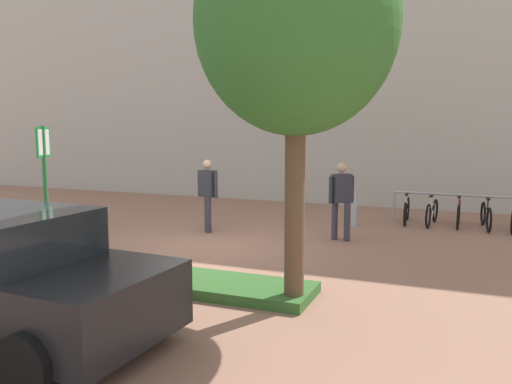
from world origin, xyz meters
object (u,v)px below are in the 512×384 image
object	(u,v)px
tree_sidewalk	(296,24)
person_suited_dark	(208,191)
bollard_steel	(354,209)
bike_rack_cluster	(459,213)
parking_sign_post	(45,177)
person_suited_navy	(341,196)
bike_at_sign	(55,249)

from	to	relation	value
tree_sidewalk	person_suited_dark	size ratio (longest dim) A/B	3.14
tree_sidewalk	bollard_steel	distance (m)	6.97
bike_rack_cluster	person_suited_dark	bearing A→B (deg)	-152.38
tree_sidewalk	bike_rack_cluster	world-z (taller)	tree_sidewalk
tree_sidewalk	parking_sign_post	xyz separation A→B (m)	(-4.61, 0.19, -2.22)
person_suited_dark	bike_rack_cluster	bearing A→B (deg)	27.62
person_suited_navy	bike_at_sign	bearing A→B (deg)	-135.70
bollard_steel	person_suited_dark	bearing A→B (deg)	-147.57
bike_rack_cluster	person_suited_navy	world-z (taller)	person_suited_navy
bike_at_sign	person_suited_navy	size ratio (longest dim) A/B	0.93
person_suited_dark	bike_at_sign	bearing A→B (deg)	-105.73
parking_sign_post	bike_rack_cluster	size ratio (longest dim) A/B	0.79
parking_sign_post	tree_sidewalk	bearing A→B (deg)	-2.39
person_suited_dark	tree_sidewalk	bearing A→B (deg)	-49.92
bike_rack_cluster	person_suited_dark	size ratio (longest dim) A/B	1.87
tree_sidewalk	bike_rack_cluster	xyz separation A→B (m)	(2.06, 6.99, -3.52)
bollard_steel	person_suited_navy	bearing A→B (deg)	-88.51
bike_at_sign	parking_sign_post	bearing A→B (deg)	-136.42
person_suited_dark	parking_sign_post	bearing A→B (deg)	-106.47
bollard_steel	person_suited_navy	distance (m)	1.77
tree_sidewalk	bollard_steel	xyz separation A→B (m)	(-0.36, 6.07, -3.42)
parking_sign_post	bike_at_sign	xyz separation A→B (m)	(0.08, 0.07, -1.30)
person_suited_dark	person_suited_navy	world-z (taller)	same
parking_sign_post	bollard_steel	distance (m)	7.34
tree_sidewalk	person_suited_navy	bearing A→B (deg)	94.19
bollard_steel	parking_sign_post	bearing A→B (deg)	-125.86
parking_sign_post	person_suited_navy	xyz separation A→B (m)	(4.29, 4.18, -0.66)
bollard_steel	person_suited_navy	xyz separation A→B (m)	(0.04, -1.69, 0.53)
parking_sign_post	person_suited_navy	world-z (taller)	parking_sign_post
parking_sign_post	bike_at_sign	size ratio (longest dim) A/B	1.58
bike_at_sign	bollard_steel	distance (m)	7.15
bike_at_sign	person_suited_dark	world-z (taller)	person_suited_dark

